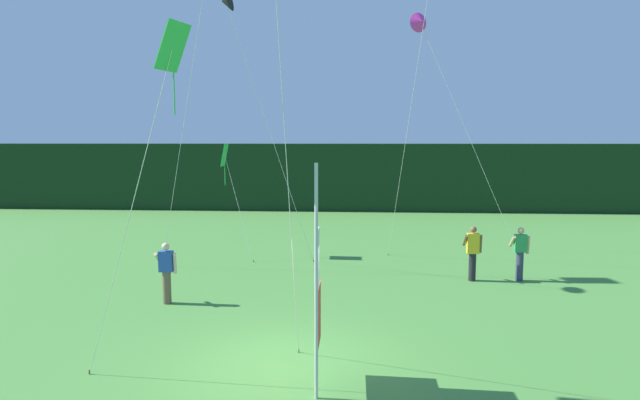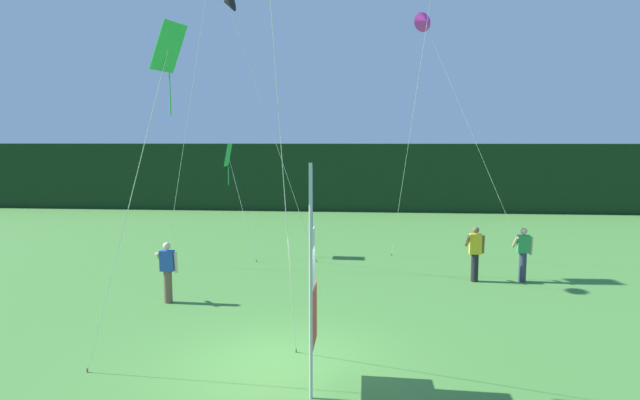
% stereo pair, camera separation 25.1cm
% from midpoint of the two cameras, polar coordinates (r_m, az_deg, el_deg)
% --- Properties ---
extents(ground_plane, '(120.00, 120.00, 0.00)m').
position_cam_midpoint_polar(ground_plane, '(10.91, -4.41, -16.98)').
color(ground_plane, '#478438').
extents(distant_treeline, '(80.00, 2.40, 4.11)m').
position_cam_midpoint_polar(distant_treeline, '(33.65, 1.30, 2.50)').
color(distant_treeline, black).
rests_on(distant_treeline, ground).
extents(banner_flag, '(0.06, 1.03, 3.96)m').
position_cam_midpoint_polar(banner_flag, '(9.21, -1.05, -8.87)').
color(banner_flag, '#B7B7BC').
rests_on(banner_flag, ground).
extents(person_near_banner, '(0.55, 0.48, 1.64)m').
position_cam_midpoint_polar(person_near_banner, '(14.91, -16.47, -7.27)').
color(person_near_banner, brown).
rests_on(person_near_banner, ground).
extents(person_mid_field, '(0.55, 0.48, 1.67)m').
position_cam_midpoint_polar(person_mid_field, '(17.63, 20.10, -5.25)').
color(person_mid_field, '#2D334C').
rests_on(person_mid_field, ground).
extents(person_far_left, '(0.55, 0.48, 1.70)m').
position_cam_midpoint_polar(person_far_left, '(17.18, 15.51, -5.32)').
color(person_far_left, black).
rests_on(person_far_left, ground).
extents(kite_black_delta_2, '(2.65, 2.93, 8.79)m').
position_cam_midpoint_polar(kite_black_delta_2, '(17.12, -10.39, 19.96)').
color(kite_black_delta_2, brown).
rests_on(kite_black_delta_2, ground).
extents(kite_green_diamond_3, '(2.15, 0.68, 6.25)m').
position_cam_midpoint_polar(kite_green_diamond_3, '(9.55, -16.54, 13.61)').
color(kite_green_diamond_3, brown).
rests_on(kite_green_diamond_3, ground).
extents(kite_magenta_delta_4, '(4.24, 1.27, 9.31)m').
position_cam_midpoint_polar(kite_magenta_delta_4, '(22.41, 10.30, 18.02)').
color(kite_magenta_delta_4, brown).
rests_on(kite_magenta_delta_4, ground).
extents(kite_green_diamond_6, '(1.35, 1.42, 4.21)m').
position_cam_midpoint_polar(kite_green_diamond_6, '(20.22, -10.37, 4.32)').
color(kite_green_diamond_6, brown).
rests_on(kite_green_diamond_6, ground).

